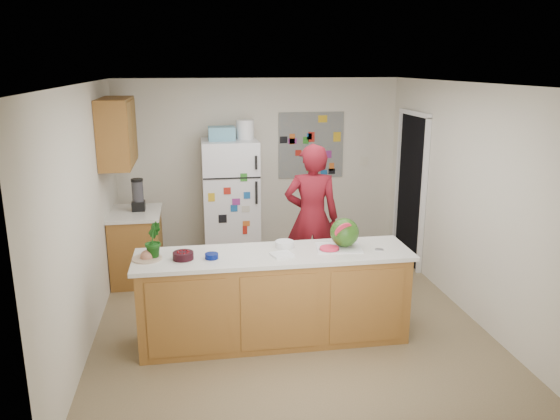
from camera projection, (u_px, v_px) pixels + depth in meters
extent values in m
cube|color=brown|center=(286.00, 316.00, 6.02)|extent=(4.00, 4.50, 0.02)
cube|color=beige|center=(260.00, 167.00, 7.85)|extent=(4.00, 0.02, 2.50)
cube|color=beige|center=(85.00, 214.00, 5.38)|extent=(0.02, 4.50, 2.50)
cube|color=beige|center=(466.00, 199.00, 6.00)|extent=(0.02, 4.50, 2.50)
cube|color=white|center=(286.00, 82.00, 5.36)|extent=(4.00, 4.50, 0.02)
cube|color=black|center=(411.00, 190.00, 7.43)|extent=(0.03, 0.85, 2.04)
cube|color=brown|center=(274.00, 299.00, 5.39)|extent=(2.60, 0.62, 0.88)
cube|color=silver|center=(274.00, 255.00, 5.27)|extent=(2.68, 0.70, 0.04)
cube|color=brown|center=(137.00, 247.00, 6.93)|extent=(0.60, 0.80, 0.86)
cube|color=silver|center=(135.00, 213.00, 6.82)|extent=(0.64, 0.84, 0.04)
cube|color=brown|center=(117.00, 132.00, 6.48)|extent=(0.35, 1.00, 0.80)
cube|color=silver|center=(231.00, 202.00, 7.52)|extent=(0.75, 0.70, 1.70)
cube|color=#5999B2|center=(222.00, 133.00, 7.26)|extent=(0.35, 0.28, 0.18)
cube|color=slate|center=(311.00, 145.00, 7.86)|extent=(0.95, 0.01, 0.95)
imported|color=maroon|center=(312.00, 218.00, 6.54)|extent=(0.71, 0.53, 1.80)
cylinder|color=black|center=(138.00, 196.00, 6.82)|extent=(0.14, 0.14, 0.38)
cube|color=white|center=(339.00, 248.00, 5.40)|extent=(0.48, 0.38, 0.01)
sphere|color=#1C5414|center=(344.00, 233.00, 5.39)|extent=(0.29, 0.29, 0.29)
cylinder|color=red|center=(329.00, 248.00, 5.33)|extent=(0.19, 0.19, 0.02)
cylinder|color=black|center=(183.00, 256.00, 5.09)|extent=(0.23, 0.23, 0.07)
cylinder|color=white|center=(285.00, 244.00, 5.43)|extent=(0.25, 0.25, 0.06)
cylinder|color=#030F56|center=(212.00, 256.00, 5.11)|extent=(0.15, 0.15, 0.05)
cylinder|color=beige|center=(147.00, 258.00, 5.09)|extent=(0.34, 0.34, 0.02)
cube|color=silver|center=(282.00, 255.00, 5.19)|extent=(0.24, 0.22, 0.02)
cube|color=slate|center=(379.00, 249.00, 5.34)|extent=(0.09, 0.06, 0.01)
imported|color=#1C4313|center=(153.00, 241.00, 5.10)|extent=(0.16, 0.19, 0.34)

